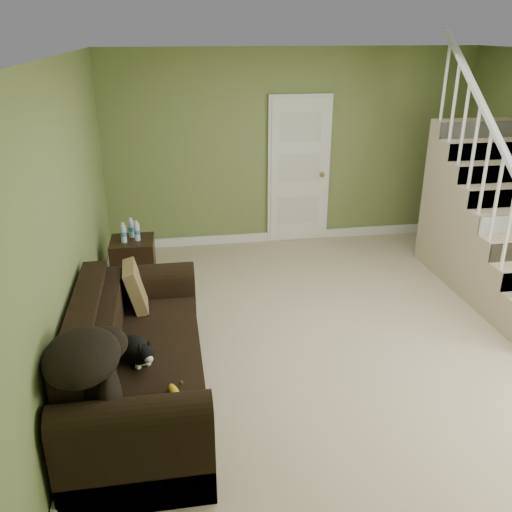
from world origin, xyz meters
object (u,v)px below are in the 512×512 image
object	(u,v)px
side_table	(134,263)
banana	(175,393)
sofa	(135,366)
cat	(136,351)

from	to	relation	value
side_table	banana	bearing A→B (deg)	-81.60
sofa	side_table	size ratio (longest dim) A/B	2.79
banana	side_table	bearing A→B (deg)	82.00
side_table	banana	size ratio (longest dim) A/B	3.83
sofa	banana	xyz separation A→B (m)	(0.31, -0.63, 0.17)
sofa	cat	size ratio (longest dim) A/B	4.40
cat	sofa	bearing A→B (deg)	78.46
side_table	cat	size ratio (longest dim) A/B	1.58
cat	banana	bearing A→B (deg)	-84.46
sofa	cat	bearing A→B (deg)	-76.64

